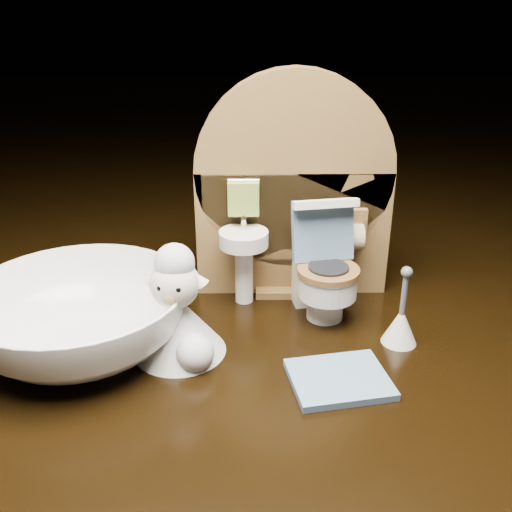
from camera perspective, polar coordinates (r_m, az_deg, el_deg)
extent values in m
cube|color=black|center=(0.38, 3.95, -14.49)|extent=(2.50, 2.50, 0.10)
cube|color=brown|center=(0.39, 3.66, 2.41)|extent=(0.13, 0.02, 0.09)
cylinder|color=brown|center=(0.38, 3.84, 8.51)|extent=(0.13, 0.02, 0.13)
cube|color=brown|center=(0.41, 3.51, -2.89)|extent=(0.05, 0.04, 0.01)
cylinder|color=white|center=(0.38, -1.21, -1.55)|extent=(0.01, 0.01, 0.04)
cylinder|color=white|center=(0.37, -1.25, 1.75)|extent=(0.03, 0.03, 0.01)
cylinder|color=silver|center=(0.37, -1.25, 3.70)|extent=(0.00, 0.00, 0.01)
cube|color=#8CA53D|center=(0.37, -1.27, 5.75)|extent=(0.02, 0.01, 0.02)
cube|color=brown|center=(0.38, 9.21, 3.09)|extent=(0.02, 0.01, 0.02)
cylinder|color=beige|center=(0.38, 9.29, 1.91)|extent=(0.02, 0.02, 0.02)
cylinder|color=white|center=(0.37, 6.91, -4.90)|extent=(0.02, 0.02, 0.02)
cylinder|color=white|center=(0.36, 7.17, -2.83)|extent=(0.04, 0.04, 0.02)
cylinder|color=brown|center=(0.36, 7.24, -1.51)|extent=(0.04, 0.04, 0.00)
cube|color=white|center=(0.38, 6.14, -1.51)|extent=(0.03, 0.02, 0.05)
cube|color=slate|center=(0.36, 6.68, 2.56)|extent=(0.04, 0.02, 0.04)
cube|color=white|center=(0.35, 7.01, 5.20)|extent=(0.04, 0.01, 0.01)
cylinder|color=#9BDB2B|center=(0.37, 7.64, 2.64)|extent=(0.01, 0.01, 0.01)
cube|color=slate|center=(0.32, 8.31, -12.09)|extent=(0.06, 0.05, 0.00)
cone|color=white|center=(0.35, 14.24, -6.75)|extent=(0.02, 0.02, 0.02)
cylinder|color=#59595B|center=(0.34, 14.60, -3.72)|extent=(0.00, 0.00, 0.03)
sphere|color=#59595B|center=(0.33, 14.85, -1.58)|extent=(0.01, 0.01, 0.01)
cone|color=silver|center=(0.33, -7.76, -6.77)|extent=(0.05, 0.05, 0.04)
sphere|color=silver|center=(0.32, -6.14, -9.63)|extent=(0.02, 0.02, 0.02)
sphere|color=silver|center=(0.33, -10.56, -9.09)|extent=(0.02, 0.02, 0.02)
sphere|color=silver|center=(0.32, -8.12, -2.77)|extent=(0.03, 0.03, 0.03)
sphere|color=tan|center=(0.31, -8.56, -4.04)|extent=(0.01, 0.01, 0.01)
sphere|color=silver|center=(0.31, -8.16, -0.72)|extent=(0.02, 0.02, 0.02)
cone|color=silver|center=(0.32, -10.24, -1.90)|extent=(0.01, 0.01, 0.01)
cone|color=silver|center=(0.31, -5.86, -2.19)|extent=(0.01, 0.01, 0.01)
sphere|color=black|center=(0.31, -9.58, -3.21)|extent=(0.00, 0.00, 0.00)
sphere|color=black|center=(0.31, -7.80, -3.34)|extent=(0.00, 0.00, 0.00)
imported|color=white|center=(0.35, -17.20, -5.92)|extent=(0.16, 0.16, 0.04)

